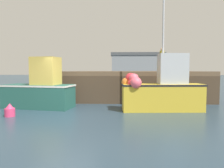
% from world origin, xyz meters
% --- Properties ---
extents(ground, '(120.00, 160.00, 0.10)m').
position_xyz_m(ground, '(0.00, 0.00, -0.05)').
color(ground, '#283D4C').
extents(pier, '(9.13, 8.80, 1.82)m').
position_xyz_m(pier, '(3.19, 6.94, 1.53)').
color(pier, brown).
rests_on(pier, ground).
extents(fishing_boat_near_left, '(3.65, 1.95, 2.54)m').
position_xyz_m(fishing_boat_near_left, '(-1.71, 1.87, 0.90)').
color(fishing_boat_near_left, '#23564C').
rests_on(fishing_boat_near_left, ground).
extents(fishing_boat_near_right, '(3.81, 1.42, 5.57)m').
position_xyz_m(fishing_boat_near_right, '(4.22, 1.33, 0.98)').
color(fishing_boat_near_right, gold).
rests_on(fishing_boat_near_right, ground).
extents(rowboat, '(1.91, 1.27, 0.45)m').
position_xyz_m(rowboat, '(4.46, 1.91, 0.21)').
color(rowboat, silver).
rests_on(rowboat, ground).
extents(dockworker, '(0.34, 0.34, 1.68)m').
position_xyz_m(dockworker, '(5.29, 6.77, 2.67)').
color(dockworker, '#2D3342').
rests_on(dockworker, pier).
extents(warehouse, '(9.14, 5.54, 4.91)m').
position_xyz_m(warehouse, '(5.31, 29.44, 2.48)').
color(warehouse, gray).
rests_on(warehouse, ground).
extents(mooring_buoy_foreground, '(0.41, 0.41, 0.54)m').
position_xyz_m(mooring_buoy_foreground, '(-2.22, -0.15, 0.24)').
color(mooring_buoy_foreground, '#DB3866').
rests_on(mooring_buoy_foreground, ground).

